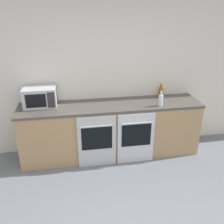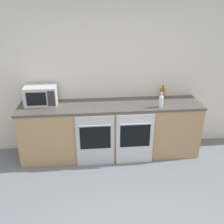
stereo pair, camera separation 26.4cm
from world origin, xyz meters
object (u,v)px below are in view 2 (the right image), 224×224
at_px(microwave, 41,95).
at_px(oven_left, 95,141).
at_px(oven_right, 135,139).
at_px(bottle_amber, 162,93).
at_px(bottle_clear, 161,101).

bearing_deg(microwave, oven_left, -27.85).
distance_m(oven_right, microwave, 1.66).
relative_size(microwave, bottle_amber, 2.10).
bearing_deg(oven_left, bottle_clear, 7.43).
relative_size(oven_right, bottle_clear, 3.54).
height_order(oven_right, microwave, microwave).
bearing_deg(bottle_amber, microwave, -177.89).
bearing_deg(oven_right, bottle_clear, 18.08).
xyz_separation_m(microwave, bottle_clear, (1.89, -0.31, -0.06)).
xyz_separation_m(oven_left, bottle_amber, (1.18, 0.52, 0.58)).
xyz_separation_m(bottle_clear, bottle_amber, (0.13, 0.38, -0.00)).
distance_m(oven_left, bottle_clear, 1.21).
relative_size(oven_left, microwave, 1.72).
height_order(oven_left, bottle_amber, bottle_amber).
distance_m(oven_right, bottle_amber, 0.95).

